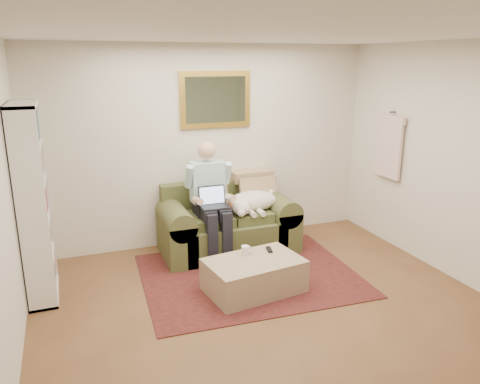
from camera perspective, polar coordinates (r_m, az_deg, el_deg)
room_shell at (r=4.22m, az=4.43°, el=0.77°), size 4.51×5.00×2.61m
rug at (r=5.47m, az=1.14°, el=-10.08°), size 2.48×2.03×0.01m
sofa at (r=6.05m, az=-1.51°, el=-4.46°), size 1.71×0.87×1.03m
seated_man at (r=5.70m, az=-3.45°, el=-1.27°), size 0.56×0.81×1.44m
laptop at (r=5.63m, az=-3.26°, el=-1.12°), size 0.33×0.26×0.24m
sleeping_dog at (r=5.96m, az=1.53°, el=-1.13°), size 0.70×0.44×0.26m
ottoman at (r=5.05m, az=1.71°, el=-10.15°), size 1.07×0.76×0.36m
coffee_mug at (r=5.09m, az=0.64°, el=-7.12°), size 0.08×0.08×0.10m
tv_remote at (r=5.22m, az=3.57°, el=-7.02°), size 0.08×0.16×0.02m
bookshelf at (r=5.14m, az=-23.88°, el=-1.30°), size 0.28×0.80×2.00m
wall_mirror at (r=6.11m, az=-3.00°, el=11.18°), size 0.94×0.04×0.72m
hanging_shirt at (r=6.39m, az=17.70°, el=5.69°), size 0.06×0.52×0.90m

